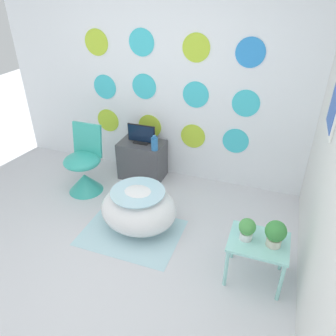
{
  "coord_description": "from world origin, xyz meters",
  "views": [
    {
      "loc": [
        1.31,
        -1.57,
        2.33
      ],
      "look_at": [
        0.38,
        0.98,
        0.73
      ],
      "focal_mm": 35.0,
      "sensor_mm": 36.0,
      "label": 1
    }
  ],
  "objects_px": {
    "vase": "(155,144)",
    "potted_plant_right": "(275,233)",
    "potted_plant_left": "(247,229)",
    "bathtub": "(139,209)",
    "tv": "(141,135)",
    "chair": "(84,171)"
  },
  "relations": [
    {
      "from": "chair",
      "to": "tv",
      "type": "relative_size",
      "value": 2.27
    },
    {
      "from": "vase",
      "to": "potted_plant_right",
      "type": "xyz_separation_m",
      "value": [
        1.49,
        -1.11,
        -0.03
      ]
    },
    {
      "from": "tv",
      "to": "potted_plant_left",
      "type": "xyz_separation_m",
      "value": [
        1.5,
        -1.24,
        -0.07
      ]
    },
    {
      "from": "potted_plant_right",
      "to": "chair",
      "type": "bearing_deg",
      "value": 162.87
    },
    {
      "from": "potted_plant_right",
      "to": "potted_plant_left",
      "type": "bearing_deg",
      "value": -179.4
    },
    {
      "from": "potted_plant_left",
      "to": "potted_plant_right",
      "type": "xyz_separation_m",
      "value": [
        0.22,
        0.0,
        0.02
      ]
    },
    {
      "from": "chair",
      "to": "tv",
      "type": "xyz_separation_m",
      "value": [
        0.53,
        0.55,
        0.33
      ]
    },
    {
      "from": "bathtub",
      "to": "tv",
      "type": "height_order",
      "value": "tv"
    },
    {
      "from": "chair",
      "to": "potted_plant_left",
      "type": "height_order",
      "value": "chair"
    },
    {
      "from": "chair",
      "to": "tv",
      "type": "bearing_deg",
      "value": 45.64
    },
    {
      "from": "bathtub",
      "to": "vase",
      "type": "bearing_deg",
      "value": 100.38
    },
    {
      "from": "vase",
      "to": "potted_plant_right",
      "type": "bearing_deg",
      "value": -36.65
    },
    {
      "from": "potted_plant_left",
      "to": "bathtub",
      "type": "bearing_deg",
      "value": 165.96
    },
    {
      "from": "potted_plant_left",
      "to": "potted_plant_right",
      "type": "relative_size",
      "value": 0.85
    },
    {
      "from": "tv",
      "to": "chair",
      "type": "bearing_deg",
      "value": -134.36
    },
    {
      "from": "bathtub",
      "to": "vase",
      "type": "xyz_separation_m",
      "value": [
        -0.15,
        0.83,
        0.34
      ]
    },
    {
      "from": "bathtub",
      "to": "potted_plant_left",
      "type": "height_order",
      "value": "potted_plant_left"
    },
    {
      "from": "tv",
      "to": "potted_plant_left",
      "type": "bearing_deg",
      "value": -39.64
    },
    {
      "from": "vase",
      "to": "potted_plant_right",
      "type": "distance_m",
      "value": 1.86
    },
    {
      "from": "vase",
      "to": "potted_plant_left",
      "type": "height_order",
      "value": "vase"
    },
    {
      "from": "bathtub",
      "to": "potted_plant_right",
      "type": "relative_size",
      "value": 3.43
    },
    {
      "from": "vase",
      "to": "potted_plant_left",
      "type": "xyz_separation_m",
      "value": [
        1.27,
        -1.11,
        -0.05
      ]
    }
  ]
}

